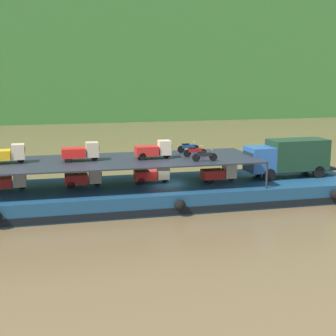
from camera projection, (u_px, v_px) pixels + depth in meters
The scene contains 15 objects.
ground_plane at pixel (166, 202), 38.70m from camera, with size 400.00×400.00×0.00m, color brown.
hillside_far_bank at pixel (84, 21), 107.04m from camera, with size 131.65×29.03×37.00m.
cargo_barge at pixel (166, 193), 38.54m from camera, with size 30.70×8.53×1.50m.
covered_lorry at pixel (289, 157), 40.43m from camera, with size 7.91×2.48×3.10m.
cargo_rack at pixel (117, 161), 37.15m from camera, with size 21.50×7.09×2.00m.
mini_truck_lower_stern at pixel (8, 181), 35.90m from camera, with size 2.78×1.27×1.38m.
mini_truck_lower_aft at pixel (84, 178), 37.16m from camera, with size 2.76×1.23×1.38m.
mini_truck_lower_mid at pixel (152, 174), 38.47m from camera, with size 2.79×1.28×1.38m.
mini_truck_lower_fore at pixel (219, 173), 38.87m from camera, with size 2.74×1.20×1.38m.
mini_truck_upper_stern at pixel (6, 154), 35.66m from camera, with size 2.76×1.24×1.38m.
mini_truck_upper_mid at pixel (81, 152), 36.66m from camera, with size 2.74×1.21×1.38m.
mini_truck_upper_fore at pixel (154, 150), 37.62m from camera, with size 2.75×1.21×1.38m.
motorcycle_upper_port at pixel (204, 156), 36.50m from camera, with size 1.90×0.55×0.87m.
motorcycle_upper_centre at pixel (195, 151), 38.50m from camera, with size 1.90×0.55×0.87m.
motorcycle_upper_stbd at pixel (188, 147), 40.54m from camera, with size 1.90×0.55×0.87m.
Camera 1 is at (-8.84, -36.42, 10.02)m, focal length 52.67 mm.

